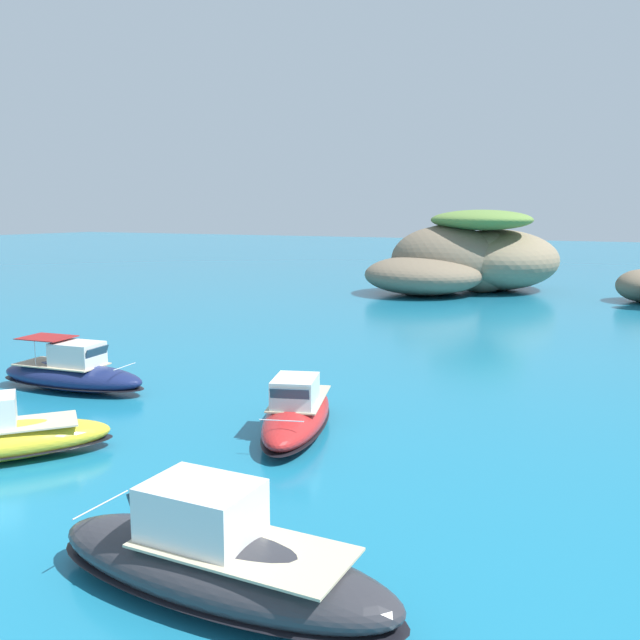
% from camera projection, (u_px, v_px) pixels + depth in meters
% --- Properties ---
extents(islet_large, '(22.34, 26.00, 8.77)m').
position_uv_depth(islet_large, '(467.00, 260.00, 73.15)').
color(islet_large, '#756651').
rests_on(islet_large, ground).
extents(motorboat_red, '(4.70, 8.10, 2.29)m').
position_uv_depth(motorboat_red, '(297.00, 413.00, 26.71)').
color(motorboat_red, red).
rests_on(motorboat_red, ground).
extents(motorboat_charcoal, '(9.00, 2.88, 2.64)m').
position_uv_depth(motorboat_charcoal, '(217.00, 561.00, 15.17)').
color(motorboat_charcoal, '#2D2D33').
rests_on(motorboat_charcoal, ground).
extents(motorboat_navy, '(8.33, 3.39, 2.54)m').
position_uv_depth(motorboat_navy, '(72.00, 374.00, 32.96)').
color(motorboat_navy, navy).
rests_on(motorboat_navy, ground).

